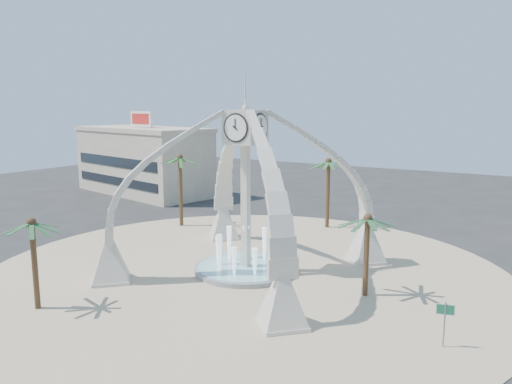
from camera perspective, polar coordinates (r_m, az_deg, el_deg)
The scene contains 10 objects.
ground at distance 38.96m, azimuth -1.16°, elevation -9.05°, with size 140.00×140.00×0.00m, color #282828.
plaza at distance 38.95m, azimuth -1.16°, elevation -9.01°, with size 40.00×40.00×0.06m, color tan.
clock_tower at distance 37.38m, azimuth -1.20°, elevation 0.41°, with size 17.94×17.94×16.30m.
fountain at distance 38.87m, azimuth -1.17°, elevation -8.64°, with size 8.00×8.00×3.62m.
building_nw at distance 74.64m, azimuth -12.78°, elevation 3.57°, with size 23.75×13.73×11.90m.
palm_east at distance 33.43m, azimuth 12.65°, elevation -3.08°, with size 4.75×4.75×6.05m.
palm_west at distance 52.56m, azimuth -8.70°, elevation 3.81°, with size 4.23×4.23×8.13m.
palm_north at distance 51.80m, azimuth 8.29°, elevation 3.36°, with size 4.94×4.94×7.81m.
palm_south at distance 33.37m, azimuth -24.28°, elevation -3.33°, with size 3.90×3.90×6.28m.
street_sign at distance 28.49m, azimuth 20.79°, elevation -13.04°, with size 0.91×0.28×2.55m.
Camera 1 is at (20.01, -30.98, 12.55)m, focal length 35.00 mm.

